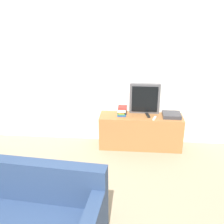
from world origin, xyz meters
name	(u,v)px	position (x,y,z in m)	size (l,w,h in m)	color
wall_back	(104,74)	(0.00, 3.03, 1.30)	(9.00, 0.06, 2.60)	white
tv_stand	(140,132)	(0.69, 2.77, 0.30)	(1.48, 0.43, 0.61)	#9E6638
television	(145,99)	(0.75, 2.94, 0.88)	(0.54, 0.09, 0.55)	#4C4C51
book_stack	(122,111)	(0.35, 2.79, 0.69)	(0.18, 0.21, 0.16)	#23478E
remote_on_stand	(148,115)	(0.81, 2.79, 0.62)	(0.08, 0.20, 0.02)	black
remote_secondary	(155,118)	(0.92, 2.66, 0.62)	(0.08, 0.16, 0.02)	#B7B7B7
set_top_box	(172,115)	(1.23, 2.79, 0.64)	(0.32, 0.29, 0.06)	#333338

